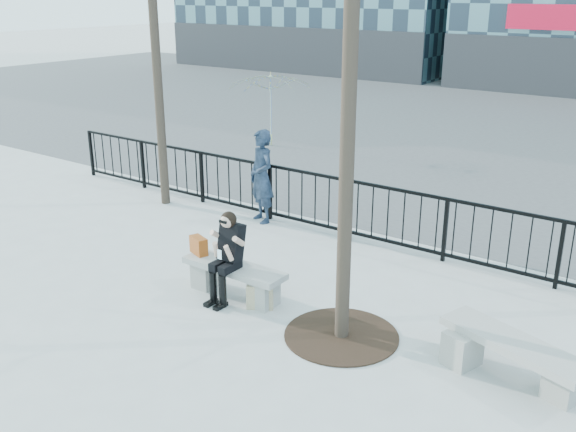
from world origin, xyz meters
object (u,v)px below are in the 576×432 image
Objects in this scene: bench_main at (234,277)px; standing_man at (262,176)px; bench_second at (512,356)px; seated_woman at (226,257)px.

bench_main is 0.91× the size of standing_man.
bench_second is 0.98× the size of standing_man.
standing_man is (-1.65, 2.96, 0.23)m from seated_woman.
standing_man is at bearing 120.48° from bench_main.
seated_woman reaches higher than bench_main.
bench_second is (4.00, 0.18, 0.02)m from bench_main.
standing_man is at bearing 172.93° from bench_second.
bench_main is 3.30m from standing_man.
bench_second is 6.25m from standing_man.
seated_woman is at bearing -90.00° from bench_main.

